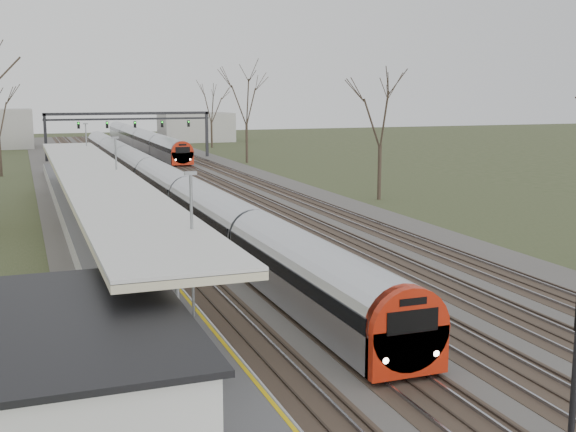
# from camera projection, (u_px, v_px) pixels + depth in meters

# --- Properties ---
(track_bed) EXTENTS (24.00, 160.00, 0.22)m
(track_bed) POSITION_uv_depth(u_px,v_px,m) (178.00, 187.00, 65.65)
(track_bed) COLOR #474442
(track_bed) RESTS_ON ground
(platform) EXTENTS (3.50, 69.00, 1.00)m
(platform) POSITION_uv_depth(u_px,v_px,m) (90.00, 221.00, 46.22)
(platform) COLOR #9E9B93
(platform) RESTS_ON ground
(canopy) EXTENTS (4.10, 50.00, 3.11)m
(canopy) POSITION_uv_depth(u_px,v_px,m) (95.00, 175.00, 41.46)
(canopy) COLOR slate
(canopy) RESTS_ON platform
(station_building) EXTENTS (6.00, 9.00, 3.20)m
(station_building) POSITION_uv_depth(u_px,v_px,m) (56.00, 386.00, 17.60)
(station_building) COLOR silver
(station_building) RESTS_ON ground
(signal_gantry) EXTENTS (21.00, 0.59, 6.08)m
(signal_gantry) POSITION_uv_depth(u_px,v_px,m) (129.00, 121.00, 92.54)
(signal_gantry) COLOR black
(signal_gantry) RESTS_ON ground
(tree_east_far) EXTENTS (5.00, 5.00, 10.30)m
(tree_east_far) POSITION_uv_depth(u_px,v_px,m) (381.00, 109.00, 57.11)
(tree_east_far) COLOR #2D231C
(tree_east_far) RESTS_ON ground
(train_near) EXTENTS (2.62, 90.21, 3.05)m
(train_near) POSITION_uv_depth(u_px,v_px,m) (151.00, 175.00, 62.69)
(train_near) COLOR #B1B4BC
(train_near) RESTS_ON ground
(train_far) EXTENTS (2.62, 60.21, 3.05)m
(train_far) POSITION_uv_depth(u_px,v_px,m) (141.00, 139.00, 110.57)
(train_far) COLOR #B1B4BC
(train_far) RESTS_ON ground
(passenger) EXTENTS (0.57, 0.70, 1.66)m
(passenger) POSITION_uv_depth(u_px,v_px,m) (181.00, 354.00, 19.05)
(passenger) COLOR #282F4F
(passenger) RESTS_ON platform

